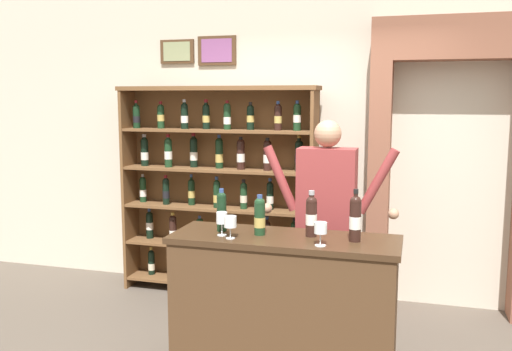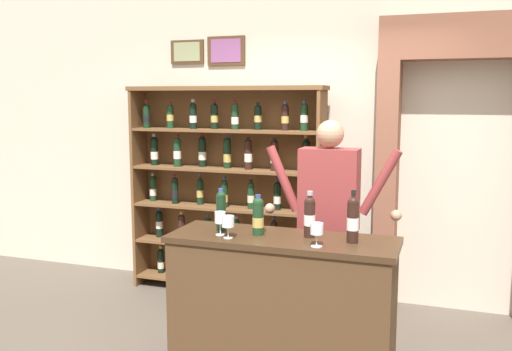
{
  "view_description": "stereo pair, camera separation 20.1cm",
  "coord_description": "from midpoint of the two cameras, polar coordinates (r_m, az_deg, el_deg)",
  "views": [
    {
      "loc": [
        0.98,
        -3.47,
        1.9
      ],
      "look_at": [
        -0.08,
        0.19,
        1.36
      ],
      "focal_mm": 38.81,
      "sensor_mm": 36.0,
      "label": 1
    },
    {
      "loc": [
        1.17,
        -3.41,
        1.9
      ],
      "look_at": [
        -0.08,
        0.19,
        1.36
      ],
      "focal_mm": 38.81,
      "sensor_mm": 36.0,
      "label": 2
    }
  ],
  "objects": [
    {
      "name": "back_wall",
      "position": [
        5.34,
        7.61,
        6.51
      ],
      "size": [
        12.0,
        0.19,
        3.53
      ],
      "color": "beige",
      "rests_on": "ground"
    },
    {
      "name": "wine_shelf",
      "position": [
        5.33,
        -1.96,
        -0.87
      ],
      "size": [
        1.93,
        0.33,
        2.01
      ],
      "color": "brown",
      "rests_on": "ground"
    },
    {
      "name": "archway_doorway",
      "position": [
        5.12,
        21.5,
        2.59
      ],
      "size": [
        1.41,
        0.45,
        2.58
      ],
      "color": "brown",
      "rests_on": "ground"
    },
    {
      "name": "tasting_counter",
      "position": [
        3.83,
        4.22,
        -13.54
      ],
      "size": [
        1.51,
        0.53,
        0.99
      ],
      "color": "#4C331E",
      "rests_on": "ground"
    },
    {
      "name": "shopkeeper",
      "position": [
        4.19,
        8.89,
        -3.32
      ],
      "size": [
        1.04,
        0.22,
        1.74
      ],
      "color": "#2D3347",
      "rests_on": "ground"
    },
    {
      "name": "tasting_bottle_prosecco",
      "position": [
        3.81,
        -2.11,
        -3.62
      ],
      "size": [
        0.07,
        0.07,
        0.29
      ],
      "color": "black",
      "rests_on": "tasting_counter"
    },
    {
      "name": "tasting_bottle_super_tuscan",
      "position": [
        3.69,
        1.83,
        -4.18
      ],
      "size": [
        0.08,
        0.08,
        0.27
      ],
      "color": "#19381E",
      "rests_on": "tasting_counter"
    },
    {
      "name": "tasting_bottle_rosso",
      "position": [
        3.66,
        7.12,
        -4.12
      ],
      "size": [
        0.07,
        0.07,
        0.31
      ],
      "color": "black",
      "rests_on": "tasting_counter"
    },
    {
      "name": "tasting_bottle_grappa",
      "position": [
        3.56,
        11.57,
        -4.4
      ],
      "size": [
        0.08,
        0.08,
        0.34
      ],
      "color": "black",
      "rests_on": "tasting_counter"
    },
    {
      "name": "wine_glass_left",
      "position": [
        3.44,
        7.95,
        -5.6
      ],
      "size": [
        0.08,
        0.08,
        0.15
      ],
      "color": "silver",
      "rests_on": "tasting_counter"
    },
    {
      "name": "wine_glass_center",
      "position": [
        3.69,
        -2.15,
        -4.43
      ],
      "size": [
        0.07,
        0.07,
        0.16
      ],
      "color": "silver",
      "rests_on": "tasting_counter"
    },
    {
      "name": "wine_glass_spare",
      "position": [
        3.61,
        -1.31,
        -4.88
      ],
      "size": [
        0.08,
        0.08,
        0.15
      ],
      "color": "silver",
      "rests_on": "tasting_counter"
    }
  ]
}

